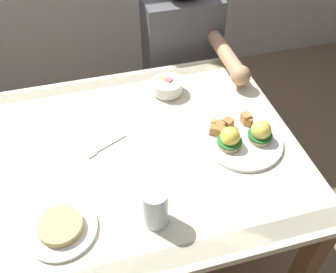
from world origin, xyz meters
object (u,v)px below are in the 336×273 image
(side_plate, at_px, (61,228))
(fruit_bowl, at_px, (167,86))
(eggs_benedict_plate, at_px, (243,137))
(dining_table, at_px, (123,174))
(water_glass_near, at_px, (155,209))
(diner_person, at_px, (183,60))
(fork, at_px, (104,147))

(side_plate, bearing_deg, fruit_bowl, 49.29)
(eggs_benedict_plate, distance_m, side_plate, 0.65)
(dining_table, relative_size, eggs_benedict_plate, 4.44)
(water_glass_near, bearing_deg, eggs_benedict_plate, 31.60)
(fruit_bowl, bearing_deg, dining_table, -130.74)
(eggs_benedict_plate, xyz_separation_m, water_glass_near, (-0.36, -0.22, 0.03))
(dining_table, height_order, diner_person, diner_person)
(dining_table, bearing_deg, fork, 137.65)
(eggs_benedict_plate, relative_size, side_plate, 1.35)
(dining_table, relative_size, side_plate, 6.00)
(fork, relative_size, diner_person, 0.13)
(dining_table, bearing_deg, side_plate, -130.67)
(diner_person, bearing_deg, water_glass_near, -111.74)
(side_plate, distance_m, diner_person, 1.05)
(eggs_benedict_plate, bearing_deg, fork, 167.61)
(water_glass_near, distance_m, diner_person, 0.96)
(fruit_bowl, xyz_separation_m, fork, (-0.29, -0.23, -0.03))
(eggs_benedict_plate, distance_m, diner_person, 0.67)
(diner_person, bearing_deg, eggs_benedict_plate, -89.30)
(fruit_bowl, relative_size, side_plate, 0.60)
(fork, relative_size, water_glass_near, 1.13)
(eggs_benedict_plate, height_order, water_glass_near, water_glass_near)
(dining_table, distance_m, eggs_benedict_plate, 0.44)
(fruit_bowl, bearing_deg, side_plate, -130.71)
(fruit_bowl, relative_size, fork, 0.81)
(fork, bearing_deg, dining_table, -42.35)
(dining_table, distance_m, diner_person, 0.72)
(dining_table, xyz_separation_m, diner_person, (0.40, 0.60, 0.02))
(diner_person, bearing_deg, side_plate, -125.96)
(eggs_benedict_plate, bearing_deg, diner_person, 90.70)
(side_plate, bearing_deg, water_glass_near, -7.88)
(water_glass_near, height_order, side_plate, water_glass_near)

